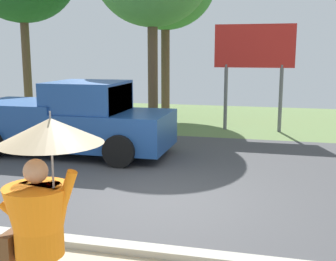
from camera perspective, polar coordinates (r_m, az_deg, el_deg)
ground_plane at (r=10.58m, az=2.59°, el=-4.28°), size 40.00×22.00×0.20m
monk_pedestrian at (r=4.16m, az=-16.24°, el=-12.20°), size 1.03×0.91×2.13m
pickup_truck at (r=11.46m, az=-12.57°, el=1.30°), size 5.20×2.28×1.88m
roadside_billboard at (r=14.63m, az=11.29°, el=9.88°), size 2.60×0.12×3.50m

